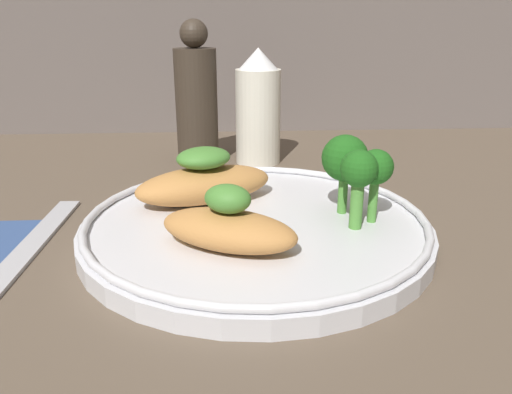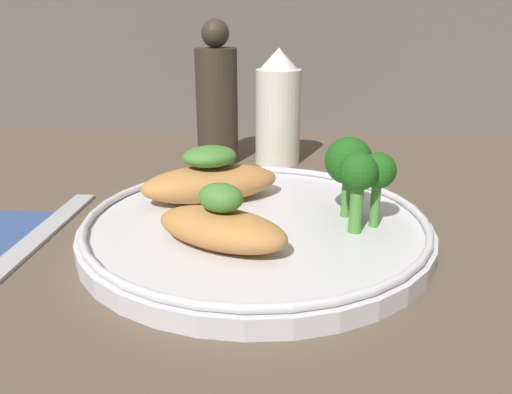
% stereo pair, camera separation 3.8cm
% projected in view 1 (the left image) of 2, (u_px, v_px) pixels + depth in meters
% --- Properties ---
extents(ground_plane, '(1.80, 1.80, 0.01)m').
position_uv_depth(ground_plane, '(256.00, 243.00, 0.40)').
color(ground_plane, brown).
extents(plate, '(0.27, 0.27, 0.02)m').
position_uv_depth(plate, '(256.00, 226.00, 0.39)').
color(plate, silver).
rests_on(plate, ground_plane).
extents(grilled_meat_front, '(0.11, 0.08, 0.05)m').
position_uv_depth(grilled_meat_front, '(228.00, 226.00, 0.34)').
color(grilled_meat_front, '#BC7F42').
rests_on(grilled_meat_front, plate).
extents(grilled_meat_middle, '(0.13, 0.09, 0.05)m').
position_uv_depth(grilled_meat_middle, '(204.00, 181.00, 0.42)').
color(grilled_meat_middle, '#BC7F42').
rests_on(grilled_meat_middle, plate).
extents(broccoli_bunch, '(0.05, 0.06, 0.06)m').
position_uv_depth(broccoli_bunch, '(355.00, 165.00, 0.38)').
color(broccoli_bunch, '#4C8E38').
rests_on(broccoli_bunch, plate).
extents(sauce_bottle, '(0.05, 0.05, 0.13)m').
position_uv_depth(sauce_bottle, '(258.00, 109.00, 0.58)').
color(sauce_bottle, silver).
rests_on(sauce_bottle, ground_plane).
extents(pepper_grinder, '(0.05, 0.05, 0.16)m').
position_uv_depth(pepper_grinder, '(196.00, 101.00, 0.57)').
color(pepper_grinder, '#382D23').
rests_on(pepper_grinder, ground_plane).
extents(fork, '(0.02, 0.17, 0.01)m').
position_uv_depth(fork, '(35.00, 240.00, 0.38)').
color(fork, '#B2B2B7').
rests_on(fork, ground_plane).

